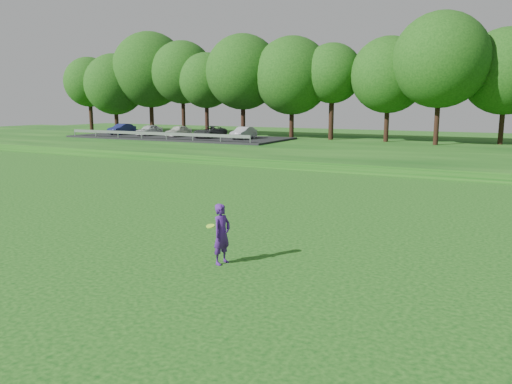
% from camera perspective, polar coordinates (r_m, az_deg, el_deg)
% --- Properties ---
extents(ground, '(140.00, 140.00, 0.00)m').
position_cam_1_polar(ground, '(14.65, -8.51, -7.47)').
color(ground, '#0C3F0F').
rests_on(ground, ground).
extents(berm, '(130.00, 30.00, 0.60)m').
position_cam_1_polar(berm, '(46.21, 16.93, 4.66)').
color(berm, '#0C3F0F').
rests_on(berm, ground).
extents(walking_path, '(130.00, 1.60, 0.04)m').
position_cam_1_polar(walking_path, '(32.65, 12.40, 2.23)').
color(walking_path, gray).
rests_on(walking_path, ground).
extents(treeline, '(104.00, 7.00, 15.00)m').
position_cam_1_polar(treeline, '(50.10, 18.27, 13.93)').
color(treeline, '#123C0E').
rests_on(treeline, berm).
extents(parking_lot, '(24.00, 9.00, 1.38)m').
position_cam_1_polar(parking_lot, '(54.58, -8.77, 6.53)').
color(parking_lot, black).
rests_on(parking_lot, berm).
extents(woman, '(0.61, 0.67, 1.69)m').
position_cam_1_polar(woman, '(13.81, -3.93, -4.81)').
color(woman, '#481B7C').
rests_on(woman, ground).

